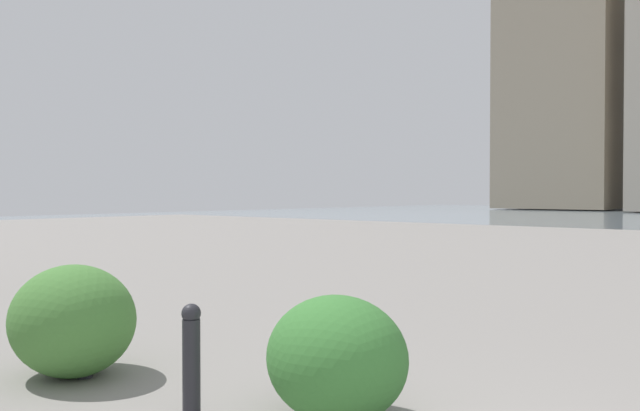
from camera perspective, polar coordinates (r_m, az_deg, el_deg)
The scene contains 5 objects.
building_annex at distance 72.98m, azimuth 21.94°, elevation 10.65°, with size 11.20×15.23×27.48m.
bollard_near at distance 4.37m, azimuth -11.68°, elevation -13.48°, with size 0.13×0.13×0.76m.
bollard_mid at distance 5.50m, azimuth -20.72°, elevation -10.70°, with size 0.13×0.13×0.73m.
shrub_low at distance 5.56m, azimuth -21.65°, elevation -9.74°, with size 1.08×0.97×0.91m.
shrub_wide at distance 4.22m, azimuth 1.52°, elevation -13.78°, with size 0.97×0.88×0.83m.
Camera 1 is at (-0.85, 1.93, 1.49)m, focal length 35.00 mm.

